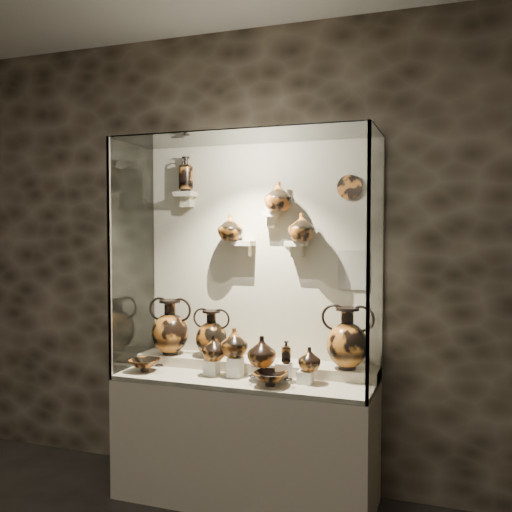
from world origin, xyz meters
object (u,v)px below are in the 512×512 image
at_px(jug_b, 234,342).
at_px(kylix_left, 145,364).
at_px(ovoid_vase_c, 302,227).
at_px(lekythos_tall, 186,172).
at_px(ovoid_vase_a, 230,227).
at_px(amphora_mid, 212,333).
at_px(ovoid_vase_b, 278,197).
at_px(lekythos_small, 286,351).
at_px(amphora_left, 170,327).
at_px(jug_c, 262,351).
at_px(jug_e, 309,359).
at_px(jug_a, 214,348).
at_px(amphora_right, 347,338).
at_px(kylix_right, 271,377).

distance_m(jug_b, kylix_left, 0.65).
xyz_separation_m(jug_b, ovoid_vase_c, (0.39, 0.24, 0.76)).
bearing_deg(lekythos_tall, ovoid_vase_a, -7.32).
distance_m(amphora_mid, jug_b, 0.32).
xyz_separation_m(amphora_mid, lekythos_tall, (-0.23, 0.08, 1.14)).
xyz_separation_m(kylix_left, ovoid_vase_b, (0.85, 0.32, 1.14)).
bearing_deg(lekythos_tall, ovoid_vase_b, -5.43).
bearing_deg(kylix_left, jug_b, 2.99).
relative_size(lekythos_small, kylix_left, 0.62).
height_order(amphora_left, ovoid_vase_b, ovoid_vase_b).
bearing_deg(amphora_left, lekythos_small, 5.20).
bearing_deg(lekythos_tall, jug_c, -26.00).
distance_m(amphora_left, lekythos_tall, 1.12).
distance_m(jug_e, ovoid_vase_c, 0.87).
bearing_deg(ovoid_vase_b, jug_b, -140.94).
bearing_deg(jug_b, jug_a, 170.25).
distance_m(amphora_right, ovoid_vase_a, 1.10).
height_order(jug_a, lekythos_tall, lekythos_tall).
bearing_deg(jug_a, amphora_right, -6.55).
bearing_deg(jug_b, lekythos_tall, 128.87).
xyz_separation_m(amphora_right, jug_a, (-0.85, -0.19, -0.09)).
relative_size(jug_a, jug_c, 0.85).
distance_m(amphora_right, jug_b, 0.73).
height_order(jug_b, ovoid_vase_b, ovoid_vase_b).
bearing_deg(amphora_mid, jug_c, -3.94).
distance_m(lekythos_tall, ovoid_vase_c, 0.96).
relative_size(amphora_right, ovoid_vase_a, 2.19).
height_order(lekythos_small, lekythos_tall, lekythos_tall).
bearing_deg(lekythos_small, lekythos_tall, 152.27).
bearing_deg(amphora_mid, jug_a, -40.35).
xyz_separation_m(jug_c, ovoid_vase_b, (0.03, 0.26, 1.00)).
distance_m(lekythos_small, kylix_right, 0.20).
relative_size(jug_b, ovoid_vase_b, 0.94).
bearing_deg(jug_c, ovoid_vase_c, 67.87).
bearing_deg(ovoid_vase_a, kylix_right, -44.92).
distance_m(jug_e, lekythos_small, 0.15).
xyz_separation_m(ovoid_vase_a, ovoid_vase_c, (0.51, -0.00, 0.00)).
xyz_separation_m(amphora_right, kylix_right, (-0.42, -0.31, -0.22)).
xyz_separation_m(jug_e, lekythos_small, (-0.15, -0.02, 0.05)).
relative_size(jug_c, ovoid_vase_b, 0.97).
bearing_deg(jug_b, ovoid_vase_c, 9.28).
xyz_separation_m(jug_a, lekythos_small, (0.50, 0.01, 0.02)).
bearing_deg(kylix_left, amphora_right, 5.72).
height_order(amphora_left, jug_a, amphora_left).
bearing_deg(ovoid_vase_c, ovoid_vase_a, 164.37).
distance_m(amphora_left, amphora_right, 1.27).
height_order(amphora_mid, amphora_right, amphora_right).
relative_size(ovoid_vase_a, ovoid_vase_c, 0.98).
xyz_separation_m(jug_b, jug_c, (0.20, -0.03, -0.04)).
bearing_deg(jug_e, ovoid_vase_c, 97.32).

